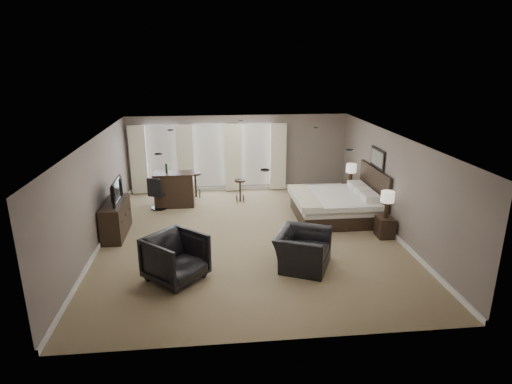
{
  "coord_description": "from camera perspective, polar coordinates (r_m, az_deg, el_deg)",
  "views": [
    {
      "loc": [
        -0.92,
        -10.15,
        4.46
      ],
      "look_at": [
        0.2,
        0.4,
        1.1
      ],
      "focal_mm": 30.0,
      "sensor_mm": 36.0,
      "label": 1
    }
  ],
  "objects": [
    {
      "name": "room",
      "position": [
        10.67,
        -0.84,
        0.34
      ],
      "size": [
        7.6,
        8.6,
        2.64
      ],
      "color": "#827253",
      "rests_on": "ground"
    },
    {
      "name": "window_bay",
      "position": [
        14.63,
        -6.24,
        4.6
      ],
      "size": [
        5.25,
        0.2,
        2.3
      ],
      "color": "silver",
      "rests_on": "room"
    },
    {
      "name": "nightstand_far",
      "position": [
        14.11,
        12.37,
        -0.11
      ],
      "size": [
        0.41,
        0.5,
        0.55
      ],
      "primitive_type": "cube",
      "color": "black",
      "rests_on": "ground"
    },
    {
      "name": "dresser",
      "position": [
        11.7,
        -18.18,
        -3.38
      ],
      "size": [
        0.5,
        1.56,
        0.9
      ],
      "primitive_type": "cube",
      "color": "black",
      "rests_on": "ground"
    },
    {
      "name": "bar_counter",
      "position": [
        13.48,
        -10.84,
        0.35
      ],
      "size": [
        1.24,
        0.65,
        1.08
      ],
      "primitive_type": "cube",
      "color": "black",
      "rests_on": "ground"
    },
    {
      "name": "nightstand_near",
      "position": [
        11.56,
        16.78,
        -4.5
      ],
      "size": [
        0.4,
        0.49,
        0.53
      ],
      "primitive_type": "cube",
      "color": "black",
      "rests_on": "ground"
    },
    {
      "name": "bed",
      "position": [
        12.39,
        10.65,
        -0.27
      ],
      "size": [
        2.29,
        2.19,
        1.46
      ],
      "primitive_type": "cube",
      "color": "silver",
      "rests_on": "ground"
    },
    {
      "name": "tv",
      "position": [
        11.53,
        -18.43,
        -0.96
      ],
      "size": [
        0.6,
        1.03,
        0.14
      ],
      "primitive_type": "imported",
      "rotation": [
        0.0,
        0.0,
        1.57
      ],
      "color": "black",
      "rests_on": "dresser"
    },
    {
      "name": "lamp_near",
      "position": [
        11.35,
        17.06,
        -1.62
      ],
      "size": [
        0.34,
        0.34,
        0.7
      ],
      "primitive_type": "cube",
      "color": "beige",
      "rests_on": "nightstand_near"
    },
    {
      "name": "armchair_near",
      "position": [
        9.51,
        6.27,
        -6.87
      ],
      "size": [
        1.25,
        1.47,
        1.09
      ],
      "primitive_type": "imported",
      "rotation": [
        0.0,
        0.0,
        1.14
      ],
      "color": "black",
      "rests_on": "ground"
    },
    {
      "name": "bar_stool_left",
      "position": [
        14.3,
        -8.04,
        0.96
      ],
      "size": [
        0.41,
        0.41,
        0.83
      ],
      "primitive_type": "cube",
      "rotation": [
        0.0,
        0.0,
        -0.05
      ],
      "color": "black",
      "rests_on": "ground"
    },
    {
      "name": "bar_stool_right",
      "position": [
        13.71,
        -2.13,
        0.18
      ],
      "size": [
        0.45,
        0.45,
        0.73
      ],
      "primitive_type": "cube",
      "rotation": [
        0.0,
        0.0,
        -0.4
      ],
      "color": "black",
      "rests_on": "ground"
    },
    {
      "name": "lamp_far",
      "position": [
        13.94,
        12.53,
        2.3
      ],
      "size": [
        0.33,
        0.33,
        0.68
      ],
      "primitive_type": "cube",
      "color": "beige",
      "rests_on": "nightstand_far"
    },
    {
      "name": "armchair_far",
      "position": [
        9.06,
        -10.68,
        -8.36
      ],
      "size": [
        1.44,
        1.45,
        1.09
      ],
      "primitive_type": "imported",
      "rotation": [
        0.0,
        0.0,
        0.82
      ],
      "color": "black",
      "rests_on": "ground"
    },
    {
      "name": "desk_chair",
      "position": [
        13.36,
        -12.88,
        -0.08
      ],
      "size": [
        0.68,
        0.68,
        1.02
      ],
      "primitive_type": "cube",
      "rotation": [
        0.0,
        0.0,
        2.73
      ],
      "color": "black",
      "rests_on": "ground"
    },
    {
      "name": "wall_art",
      "position": [
        12.49,
        15.86,
        4.37
      ],
      "size": [
        0.04,
        0.96,
        0.56
      ],
      "primitive_type": "cube",
      "color": "slate",
      "rests_on": "room"
    }
  ]
}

